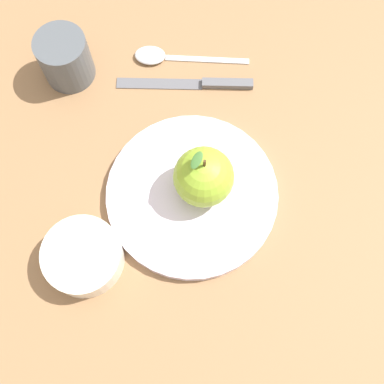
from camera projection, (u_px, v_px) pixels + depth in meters
The scene contains 7 objects.
ground_plane at pixel (182, 169), 0.71m from camera, with size 2.40×2.40×0.00m, color olive.
dinner_plate at pixel (192, 194), 0.69m from camera, with size 0.24×0.24×0.02m.
apple at pixel (204, 177), 0.64m from camera, with size 0.08×0.08×0.10m.
side_bowl at pixel (83, 256), 0.64m from camera, with size 0.10×0.10×0.04m.
cup at pixel (64, 57), 0.72m from camera, with size 0.08×0.08×0.08m.
knife at pixel (198, 84), 0.75m from camera, with size 0.21×0.07×0.01m.
spoon at pixel (163, 56), 0.76m from camera, with size 0.18×0.06×0.01m.
Camera 1 is at (-0.08, 0.25, 0.66)m, focal length 45.73 mm.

